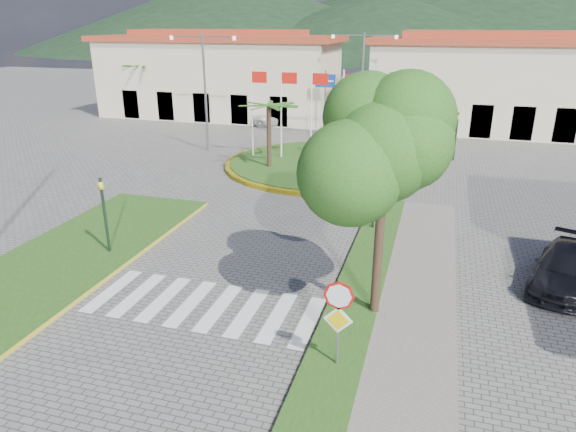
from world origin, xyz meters
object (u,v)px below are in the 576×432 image
(deciduous_tree, at_px, (385,156))
(car_dark_a, at_px, (334,120))
(car_dark_b, at_px, (376,129))
(roundabout_island, at_px, (324,164))
(stop_sign, at_px, (338,311))
(white_van, at_px, (278,119))
(car_side_right, at_px, (566,268))

(deciduous_tree, distance_m, car_dark_a, 31.85)
(deciduous_tree, xyz_separation_m, car_dark_b, (-3.50, 27.06, -4.50))
(roundabout_island, distance_m, car_dark_a, 13.74)
(car_dark_a, bearing_deg, roundabout_island, -155.91)
(roundabout_island, bearing_deg, deciduous_tree, -72.09)
(roundabout_island, distance_m, stop_sign, 20.69)
(white_van, relative_size, car_side_right, 0.97)
(stop_sign, height_order, white_van, stop_sign)
(deciduous_tree, height_order, white_van, deciduous_tree)
(car_dark_a, distance_m, car_dark_b, 5.44)
(car_side_right, bearing_deg, white_van, 144.52)
(stop_sign, xyz_separation_m, car_dark_a, (-7.05, 33.60, -1.24))
(car_dark_a, xyz_separation_m, car_dark_b, (4.15, -3.51, 0.12))
(roundabout_island, xyz_separation_m, car_dark_a, (-2.16, 13.57, 0.38))
(stop_sign, distance_m, car_dark_b, 30.26)
(stop_sign, bearing_deg, roundabout_island, 103.73)
(roundabout_island, relative_size, car_dark_b, 3.11)
(stop_sign, relative_size, car_side_right, 0.57)
(car_dark_a, bearing_deg, car_side_right, -137.66)
(stop_sign, bearing_deg, car_side_right, 45.60)
(stop_sign, bearing_deg, white_van, 110.15)
(white_van, bearing_deg, deciduous_tree, -173.55)
(roundabout_island, xyz_separation_m, stop_sign, (4.90, -20.04, 1.62))
(white_van, bearing_deg, roundabout_island, -167.14)
(car_dark_a, bearing_deg, car_dark_b, -115.13)
(car_dark_b, bearing_deg, roundabout_island, 159.30)
(roundabout_island, bearing_deg, car_side_right, -48.55)
(car_dark_b, bearing_deg, car_dark_a, 40.33)
(white_van, distance_m, car_side_right, 31.66)
(car_side_right, bearing_deg, roundabout_island, 149.90)
(roundabout_island, xyz_separation_m, white_van, (-7.02, 12.43, 0.45))
(deciduous_tree, height_order, car_dark_b, deciduous_tree)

